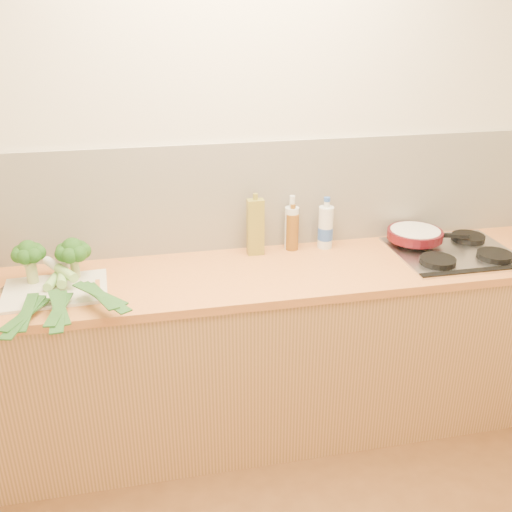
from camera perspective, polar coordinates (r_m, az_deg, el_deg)
The scene contains 14 objects.
room_shell at distance 2.82m, azimuth -1.49°, elevation 5.93°, with size 3.50×3.50×3.50m.
counter at distance 2.88m, azimuth -0.28°, elevation -9.64°, with size 3.20×0.62×0.90m.
gas_hob at distance 3.00m, azimuth 19.18°, elevation 0.48°, with size 0.58×0.50×0.04m.
chopping_board at distance 2.61m, azimuth -19.42°, elevation -3.27°, with size 0.43×0.32×0.01m, color beige.
broccoli_left at distance 2.65m, azimuth -21.79°, elevation 0.19°, with size 0.14×0.15×0.20m.
broccoli_right at distance 2.64m, azimuth -17.85°, elevation 0.44°, with size 0.16×0.16×0.19m.
leek_front at distance 2.58m, azimuth -20.15°, elevation -3.01°, with size 0.22×0.67×0.04m.
leek_mid at distance 2.53m, azimuth -18.88°, elevation -2.85°, with size 0.11×0.65×0.04m.
leek_back at distance 2.54m, azimuth -17.68°, elevation -2.15°, with size 0.40×0.59×0.04m.
skillet at distance 3.03m, azimuth 15.66°, elevation 2.12°, with size 0.40×0.28×0.05m.
oil_tin at distance 2.79m, azimuth -0.05°, elevation 2.94°, with size 0.08×0.05×0.31m.
glass_bottle at distance 2.87m, azimuth 3.58°, elevation 2.92°, with size 0.07×0.07×0.28m.
amber_bottle at distance 2.86m, azimuth 3.65°, elevation 2.52°, with size 0.06×0.06×0.24m.
water_bottle at distance 2.90m, azimuth 6.97°, elevation 2.77°, with size 0.08×0.08×0.25m.
Camera 1 is at (-0.48, -1.15, 2.03)m, focal length 40.00 mm.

